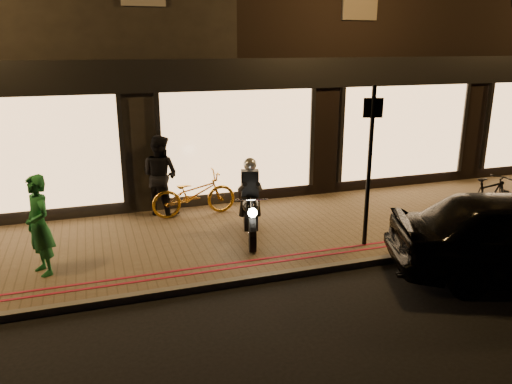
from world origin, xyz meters
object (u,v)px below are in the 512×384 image
at_px(bicycle_gold, 194,194).
at_px(person_green, 39,225).
at_px(motorcycle, 250,208).
at_px(sign_post, 370,159).

distance_m(bicycle_gold, person_green, 3.68).
xyz_separation_m(motorcycle, bicycle_gold, (-0.78, 1.68, -0.12)).
bearing_deg(person_green, motorcycle, 70.04).
relative_size(sign_post, bicycle_gold, 1.60).
bearing_deg(person_green, sign_post, 57.47).
bearing_deg(sign_post, bicycle_gold, 135.26).
bearing_deg(sign_post, motorcycle, 152.16).
bearing_deg(motorcycle, bicycle_gold, 129.78).
bearing_deg(bicycle_gold, motorcycle, -157.47).
relative_size(bicycle_gold, person_green, 1.11).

